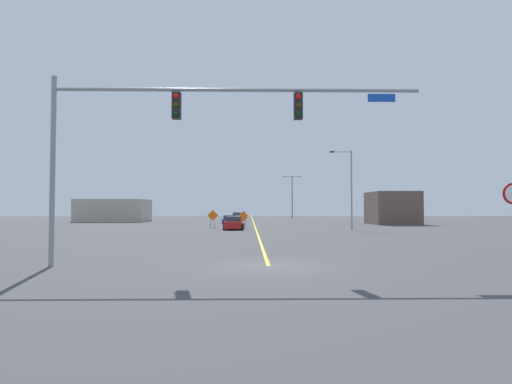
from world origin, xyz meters
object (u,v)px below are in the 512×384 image
car_red_mid (234,223)px  car_blue_far (230,220)px  street_lamp_near_right (350,186)px  car_silver_approaching (237,216)px  construction_sign_median_far (213,216)px  street_lamp_near_left (292,194)px  traffic_signal_assembly (177,122)px  construction_sign_right_shoulder (243,218)px  construction_sign_median_near (244,216)px

car_red_mid → car_blue_far: bearing=94.0°
street_lamp_near_right → car_blue_far: bearing=125.6°
street_lamp_near_right → car_silver_approaching: size_ratio=1.91×
construction_sign_median_far → car_red_mid: size_ratio=0.48×
street_lamp_near_left → car_red_mid: (-11.56, -52.36, -5.00)m
street_lamp_near_left → street_lamp_near_right: (0.60, -53.72, -1.02)m
street_lamp_near_left → traffic_signal_assembly: bearing=-98.9°
car_silver_approaching → car_blue_far: 24.11m
traffic_signal_assembly → construction_sign_median_far: (-1.37, 33.42, -4.33)m
construction_sign_right_shoulder → car_red_mid: (-0.90, -3.55, -0.47)m
car_silver_approaching → car_red_mid: bearing=-88.9°
car_red_mid → construction_sign_median_far: bearing=121.3°
street_lamp_near_left → construction_sign_median_far: 50.32m
car_blue_far → car_red_mid: (1.20, -17.33, 0.05)m
car_silver_approaching → car_blue_far: car_silver_approaching is taller
construction_sign_median_near → car_silver_approaching: (-1.73, 29.85, -0.55)m
traffic_signal_assembly → car_blue_far: bearing=90.0°
street_lamp_near_left → car_silver_approaching: street_lamp_near_left is taller
street_lamp_near_right → car_red_mid: size_ratio=1.93×
traffic_signal_assembly → car_blue_far: traffic_signal_assembly is taller
construction_sign_median_near → car_silver_approaching: construction_sign_median_near is taller
traffic_signal_assembly → street_lamp_near_left: bearing=81.1°
construction_sign_right_shoulder → car_silver_approaching: bearing=92.6°
street_lamp_near_right → construction_sign_median_near: bearing=131.0°
construction_sign_right_shoulder → construction_sign_median_far: (-3.49, 0.72, 0.22)m
traffic_signal_assembly → car_silver_approaching: (0.41, 70.59, -5.00)m
construction_sign_right_shoulder → car_blue_far: construction_sign_right_shoulder is taller
street_lamp_near_right → construction_sign_right_shoulder: size_ratio=4.66×
street_lamp_near_right → construction_sign_median_far: (-14.76, 5.63, -3.29)m
street_lamp_near_left → car_red_mid: street_lamp_near_left is taller
car_red_mid → street_lamp_near_right: bearing=-6.4°
construction_sign_median_near → construction_sign_median_far: 8.11m
street_lamp_near_left → car_red_mid: bearing=-102.5°
street_lamp_near_right → car_red_mid: bearing=173.6°
traffic_signal_assembly → street_lamp_near_left: size_ratio=1.51×
construction_sign_right_shoulder → traffic_signal_assembly: bearing=-93.7°
construction_sign_median_near → car_blue_far: 6.15m
car_blue_far → construction_sign_right_shoulder: bearing=-81.3°
construction_sign_median_far → construction_sign_median_near: bearing=64.4°
traffic_signal_assembly → street_lamp_near_right: bearing=64.3°
construction_sign_median_near → car_blue_far: construction_sign_median_near is taller
street_lamp_near_left → construction_sign_median_near: street_lamp_near_left is taller
construction_sign_right_shoulder → car_red_mid: construction_sign_right_shoulder is taller
street_lamp_near_right → car_blue_far: street_lamp_near_right is taller
street_lamp_near_right → car_blue_far: size_ratio=2.04×
car_red_mid → car_silver_approaching: bearing=91.1°
construction_sign_right_shoulder → construction_sign_median_near: (0.02, 8.03, 0.09)m
construction_sign_median_far → car_silver_approaching: bearing=87.3°
traffic_signal_assembly → car_silver_approaching: size_ratio=3.34×
street_lamp_near_left → car_silver_approaching: 17.25m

